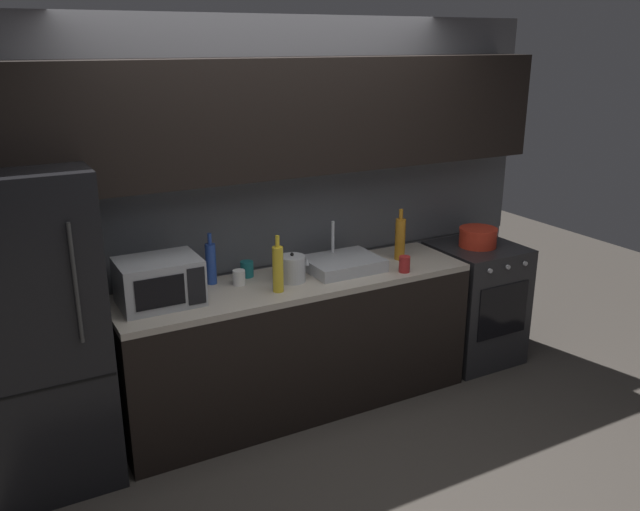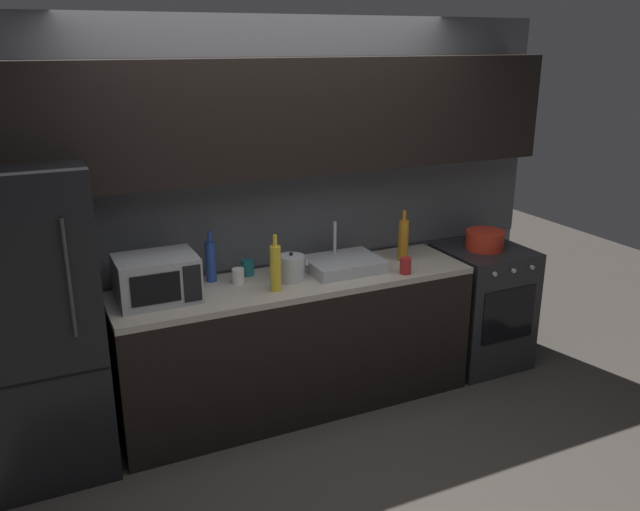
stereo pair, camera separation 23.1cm
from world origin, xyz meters
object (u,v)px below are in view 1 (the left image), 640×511
Objects in this scene: wine_bottle_blue at (211,263)px; mug_white at (239,278)px; oven_range at (474,303)px; wine_bottle_yellow at (278,268)px; wine_bottle_amber at (400,238)px; kettle at (292,269)px; microwave at (159,282)px; mug_red at (404,264)px; mug_teal at (247,269)px; cooking_pot at (478,237)px; refrigerator at (35,332)px.

mug_white is (0.14, -0.11, -0.09)m from wine_bottle_blue.
wine_bottle_yellow is at bearing -175.74° from oven_range.
wine_bottle_amber reaches higher than oven_range.
wine_bottle_amber is at bearing 2.87° from kettle.
wine_bottle_yellow is (-0.15, -0.12, 0.06)m from kettle.
microwave is 4.29× the size of mug_red.
wine_bottle_amber is 1.32m from wine_bottle_blue.
mug_red is at bearing -118.36° from wine_bottle_amber.
cooking_pot reaches higher than mug_teal.
mug_red is at bearing -5.25° from refrigerator.
refrigerator is 2.24m from mug_red.
refrigerator reaches higher than wine_bottle_blue.
oven_range is 8.39× the size of mug_red.
wine_bottle_yellow is 0.29m from mug_white.
microwave is 1.29× the size of wine_bottle_amber.
wine_bottle_blue is at bearing -177.57° from mug_teal.
refrigerator is 2.37m from wine_bottle_amber.
wine_bottle_yellow is 3.70× the size of mug_white.
microwave is 0.53m from mug_white.
microwave is 0.84m from kettle.
wine_bottle_amber is at bearing 177.15° from cooking_pot.
oven_range is at bearing -0.48° from microwave.
wine_bottle_amber is at bearing 0.52° from microwave.
microwave is at bearing 167.93° from wine_bottle_yellow.
microwave is (-2.37, 0.02, 0.58)m from oven_range.
wine_bottle_amber is at bearing -9.13° from mug_teal.
wine_bottle_amber is (1.00, 0.16, 0.00)m from wine_bottle_yellow.
refrigerator is 18.53× the size of mug_white.
kettle is at bearing -23.86° from wine_bottle_blue.
wine_bottle_yellow is 0.99× the size of wine_bottle_amber.
mug_teal is (-0.22, 0.21, -0.03)m from kettle.
mug_teal is 0.95× the size of mug_red.
refrigerator is 4.95× the size of wine_bottle_amber.
refrigerator reaches higher than microwave.
mug_teal is (-0.07, 0.33, -0.10)m from wine_bottle_yellow.
wine_bottle_blue is 3.20× the size of mug_teal.
oven_range is 2.44m from microwave.
kettle is 1.98× the size of mug_teal.
cooking_pot is (1.68, 0.13, -0.08)m from wine_bottle_yellow.
wine_bottle_yellow is at bearing -170.88° from wine_bottle_amber.
oven_range is 0.52m from cooking_pot.
wine_bottle_blue reaches higher than mug_red.
cooking_pot is (0.68, -0.03, -0.08)m from wine_bottle_amber.
wine_bottle_amber is at bearing -2.73° from mug_white.
mug_teal is 0.15m from mug_white.
oven_range is 9.49× the size of mug_white.
wine_bottle_yellow reaches higher than mug_white.
mug_white is at bearing 7.90° from microwave.
oven_range is 2.56× the size of wine_bottle_yellow.
kettle is 0.85m from wine_bottle_amber.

